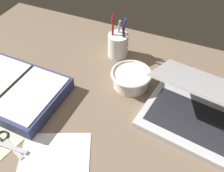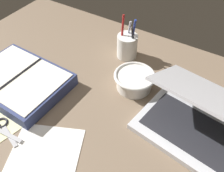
% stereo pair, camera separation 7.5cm
% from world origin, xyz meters
% --- Properties ---
extents(desk_top, '(1.40, 1.00, 0.02)m').
position_xyz_m(desk_top, '(0.00, 0.00, 0.01)').
color(desk_top, '#75604C').
rests_on(desk_top, ground).
extents(laptop, '(0.37, 0.30, 0.16)m').
position_xyz_m(laptop, '(0.27, 0.11, 0.07)').
color(laptop, silver).
rests_on(laptop, desk_top).
extents(bowl, '(0.14, 0.14, 0.06)m').
position_xyz_m(bowl, '(0.03, 0.18, 0.05)').
color(bowl, silver).
rests_on(bowl, desk_top).
extents(pen_cup, '(0.08, 0.08, 0.16)m').
position_xyz_m(pen_cup, '(-0.08, 0.31, 0.07)').
color(pen_cup, white).
rests_on(pen_cup, desk_top).
extents(planner, '(0.32, 0.24, 0.05)m').
position_xyz_m(planner, '(-0.30, -0.02, 0.04)').
color(planner, navy).
rests_on(planner, desk_top).
extents(scissors, '(0.12, 0.06, 0.01)m').
position_xyz_m(scissors, '(-0.22, -0.18, 0.02)').
color(scissors, '#B7B7BC').
rests_on(scissors, desk_top).
extents(paper_sheet_front, '(0.28, 0.32, 0.00)m').
position_xyz_m(paper_sheet_front, '(-0.04, -0.22, 0.02)').
color(paper_sheet_front, white).
rests_on(paper_sheet_front, desk_top).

